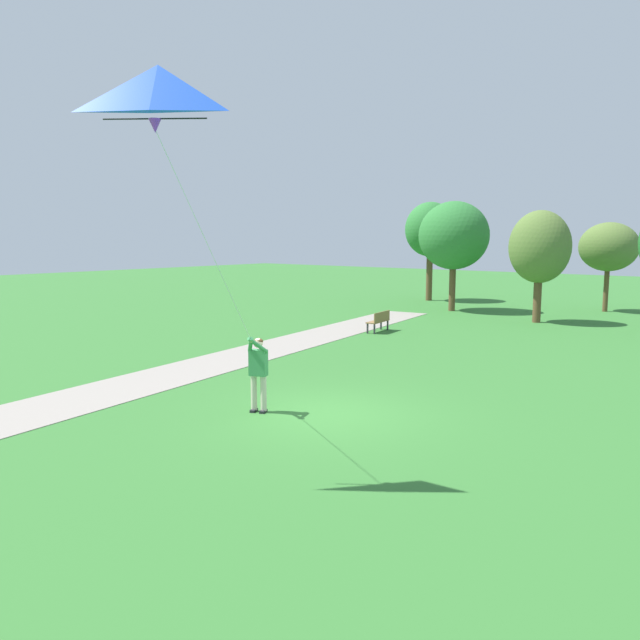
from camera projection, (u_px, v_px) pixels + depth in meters
The scene contains 9 objects.
ground_plane at pixel (327, 414), 13.99m from camera, with size 120.00×120.00×0.00m, color #33702D.
walkway_path at pixel (211, 365), 19.44m from camera, with size 2.40×32.00×0.02m, color gray.
person_kite_flyer at pixel (258, 368), 14.02m from camera, with size 0.49×0.63×1.83m.
flying_kite at pixel (159, 100), 9.86m from camera, with size 2.02×3.87×4.95m.
park_bench_near_walkway at pixel (379, 320), 26.21m from camera, with size 0.65×1.55×0.88m.
tree_behind_path at pixel (454, 236), 33.33m from camera, with size 3.86×3.59×5.98m.
tree_treeline_right at pixel (540, 247), 28.75m from camera, with size 2.87×2.53×5.29m.
tree_lakeside_far at pixel (430, 230), 38.93m from camera, with size 3.13×3.38×6.27m.
tree_treeline_center at pixel (609, 247), 33.08m from camera, with size 3.09×2.63×4.84m.
Camera 1 is at (8.41, -10.66, 3.99)m, focal length 34.40 mm.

